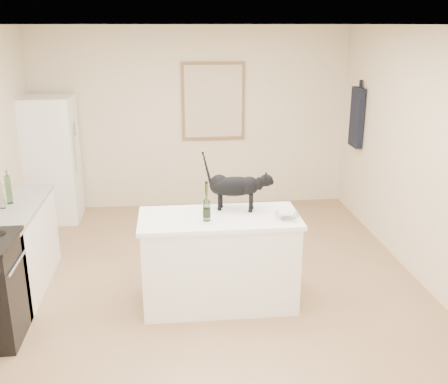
# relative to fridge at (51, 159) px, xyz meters

# --- Properties ---
(floor) EXTENTS (5.50, 5.50, 0.00)m
(floor) POSITION_rel_fridge_xyz_m (1.95, -2.35, -0.85)
(floor) COLOR #9C7653
(floor) RESTS_ON ground
(ceiling) EXTENTS (5.50, 5.50, 0.00)m
(ceiling) POSITION_rel_fridge_xyz_m (1.95, -2.35, 1.75)
(ceiling) COLOR white
(ceiling) RESTS_ON ground
(wall_back) EXTENTS (4.50, 0.00, 4.50)m
(wall_back) POSITION_rel_fridge_xyz_m (1.95, 0.40, 0.45)
(wall_back) COLOR beige
(wall_back) RESTS_ON ground
(wall_front) EXTENTS (4.50, 0.00, 4.50)m
(wall_front) POSITION_rel_fridge_xyz_m (1.95, -5.10, 0.45)
(wall_front) COLOR beige
(wall_front) RESTS_ON ground
(wall_right) EXTENTS (0.00, 5.50, 5.50)m
(wall_right) POSITION_rel_fridge_xyz_m (4.20, -2.35, 0.45)
(wall_right) COLOR beige
(wall_right) RESTS_ON ground
(island_base) EXTENTS (1.44, 0.67, 0.86)m
(island_base) POSITION_rel_fridge_xyz_m (2.05, -2.55, -0.42)
(island_base) COLOR white
(island_base) RESTS_ON floor
(island_top) EXTENTS (1.50, 0.70, 0.04)m
(island_top) POSITION_rel_fridge_xyz_m (2.05, -2.55, 0.03)
(island_top) COLOR white
(island_top) RESTS_ON island_base
(left_cabinets) EXTENTS (0.60, 1.40, 0.86)m
(left_cabinets) POSITION_rel_fridge_xyz_m (0.00, -2.05, -0.42)
(left_cabinets) COLOR white
(left_cabinets) RESTS_ON floor
(left_countertop) EXTENTS (0.62, 1.44, 0.04)m
(left_countertop) POSITION_rel_fridge_xyz_m (0.00, -2.05, 0.03)
(left_countertop) COLOR gray
(left_countertop) RESTS_ON left_cabinets
(fridge) EXTENTS (0.68, 0.68, 1.70)m
(fridge) POSITION_rel_fridge_xyz_m (0.00, 0.00, 0.00)
(fridge) COLOR white
(fridge) RESTS_ON floor
(artwork_frame) EXTENTS (0.90, 0.03, 1.10)m
(artwork_frame) POSITION_rel_fridge_xyz_m (2.25, 0.37, 0.70)
(artwork_frame) COLOR brown
(artwork_frame) RESTS_ON wall_back
(artwork_canvas) EXTENTS (0.82, 0.00, 1.02)m
(artwork_canvas) POSITION_rel_fridge_xyz_m (2.25, 0.35, 0.70)
(artwork_canvas) COLOR beige
(artwork_canvas) RESTS_ON wall_back
(hanging_garment) EXTENTS (0.08, 0.34, 0.80)m
(hanging_garment) POSITION_rel_fridge_xyz_m (4.14, -0.30, 0.55)
(hanging_garment) COLOR black
(hanging_garment) RESTS_ON wall_right
(black_cat) EXTENTS (0.62, 0.33, 0.42)m
(black_cat) POSITION_rel_fridge_xyz_m (2.21, -2.38, 0.26)
(black_cat) COLOR black
(black_cat) RESTS_ON island_top
(wine_bottle) EXTENTS (0.09, 0.09, 0.32)m
(wine_bottle) POSITION_rel_fridge_xyz_m (1.93, -2.65, 0.21)
(wine_bottle) COLOR #305B24
(wine_bottle) RESTS_ON island_top
(glass_bowl) EXTENTS (0.24, 0.24, 0.05)m
(glass_bowl) POSITION_rel_fridge_xyz_m (2.66, -2.67, 0.08)
(glass_bowl) COLOR white
(glass_bowl) RESTS_ON island_top
(fridge_paper) EXTENTS (0.07, 0.14, 0.19)m
(fridge_paper) POSITION_rel_fridge_xyz_m (0.34, 0.02, 0.42)
(fridge_paper) COLOR white
(fridge_paper) RESTS_ON fridge
(counter_bottle_cluster) EXTENTS (0.12, 0.34, 0.28)m
(counter_bottle_cluster) POSITION_rel_fridge_xyz_m (-0.02, -2.10, 0.18)
(counter_bottle_cluster) COLOR #21501B
(counter_bottle_cluster) RESTS_ON left_countertop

